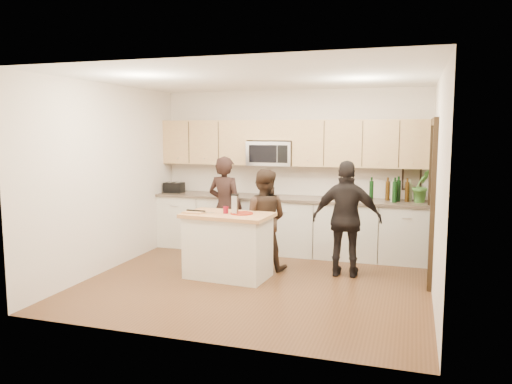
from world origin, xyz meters
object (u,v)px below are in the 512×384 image
(woman_left, at_px, (225,207))
(woman_right, at_px, (347,219))
(toaster, at_px, (174,187))
(island, at_px, (228,245))
(woman_center, at_px, (263,219))

(woman_left, distance_m, woman_right, 2.05)
(toaster, relative_size, woman_left, 0.20)
(island, xyz_separation_m, woman_left, (-0.44, 1.03, 0.36))
(island, height_order, woman_left, woman_left)
(toaster, height_order, woman_right, woman_right)
(woman_left, relative_size, woman_center, 1.10)
(woman_center, relative_size, woman_right, 0.91)
(woman_center, bearing_deg, toaster, -32.01)
(island, xyz_separation_m, toaster, (-1.61, 1.57, 0.57))
(woman_center, bearing_deg, island, 53.18)
(toaster, bearing_deg, woman_center, -27.54)
(toaster, relative_size, woman_center, 0.22)
(woman_left, bearing_deg, island, 123.00)
(toaster, distance_m, woman_right, 3.33)
(island, height_order, woman_right, woman_right)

